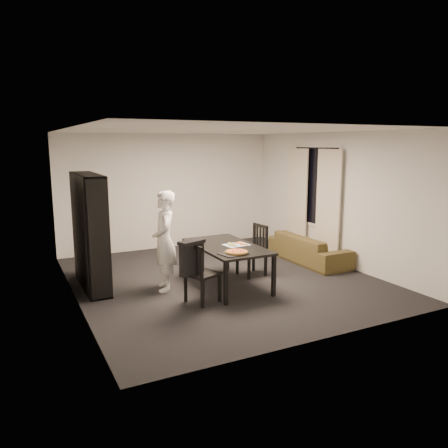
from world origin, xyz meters
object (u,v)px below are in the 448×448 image
bookshelf (90,231)px  dining_table (227,249)px  pepperoni_pizza (236,252)px  sofa (309,248)px  chair_left (198,270)px  baking_tray (233,254)px  chair_right (256,246)px  person (164,241)px

bookshelf → dining_table: (2.04, -0.98, -0.31)m
pepperoni_pizza → sofa: pepperoni_pizza is taller
chair_left → baking_tray: size_ratio=2.30×
chair_right → dining_table: bearing=-71.6°
bookshelf → chair_right: (2.81, -0.64, -0.42)m
baking_tray → pepperoni_pizza: bearing=10.2°
sofa → dining_table: bearing=105.5°
person → pepperoni_pizza: 1.22m
person → pepperoni_pizza: person is taller
pepperoni_pizza → sofa: (2.32, 1.17, -0.45)m
bookshelf → person: 1.26m
sofa → bookshelf: bearing=85.0°
bookshelf → chair_left: (1.29, -1.52, -0.42)m
dining_table → baking_tray: bearing=-107.3°
person → pepperoni_pizza: bearing=61.4°
dining_table → baking_tray: size_ratio=4.22×
bookshelf → sofa: (4.24, -0.37, -0.67)m
sofa → chair_right: bearing=100.6°
chair_left → chair_right: size_ratio=0.99×
bookshelf → chair_left: 2.04m
baking_tray → chair_right: bearing=43.9°
dining_table → sofa: (2.20, 0.61, -0.36)m
dining_table → pepperoni_pizza: bearing=-101.7°
bookshelf → person: (1.05, -0.69, -0.13)m
chair_right → sofa: (1.44, 0.27, -0.25)m
chair_left → baking_tray: 0.61m
person → pepperoni_pizza: (0.88, -0.85, -0.09)m
chair_left → baking_tray: (0.58, -0.03, 0.18)m
chair_left → bookshelf: bearing=20.1°
baking_tray → pepperoni_pizza: size_ratio=1.14×
chair_left → pepperoni_pizza: (0.64, -0.01, 0.21)m
dining_table → sofa: bearing=15.5°
dining_table → sofa: size_ratio=0.89×
baking_tray → sofa: baking_tray is taller
bookshelf → chair_left: bookshelf is taller
person → dining_table: bearing=89.1°
bookshelf → sofa: size_ratio=1.00×
baking_tray → bookshelf: bearing=140.3°
dining_table → chair_left: size_ratio=1.83×
bookshelf → chair_left: size_ratio=2.06×
pepperoni_pizza → sofa: size_ratio=0.18×
person → baking_tray: person is taller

